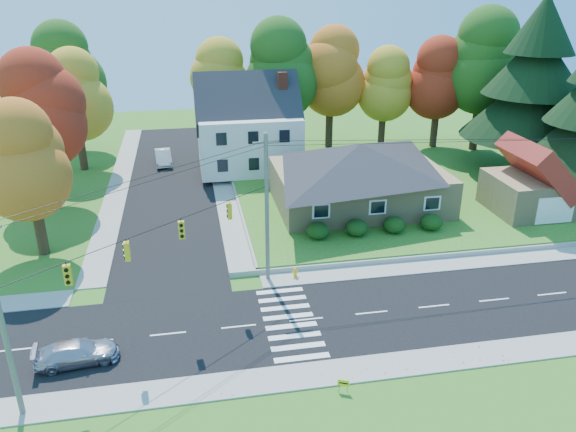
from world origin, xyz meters
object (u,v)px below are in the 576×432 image
at_px(silver_sedan, 77,352).
at_px(fire_hydrant, 295,273).
at_px(ranch_house, 359,174).
at_px(white_car, 163,157).

xyz_separation_m(silver_sedan, fire_hydrant, (12.91, 6.82, -0.28)).
xyz_separation_m(ranch_house, fire_hydrant, (-7.67, -10.91, -2.91)).
bearing_deg(silver_sedan, fire_hydrant, -68.78).
bearing_deg(ranch_house, fire_hydrant, -125.10).
bearing_deg(ranch_house, silver_sedan, -139.24).
height_order(ranch_house, silver_sedan, ranch_house).
relative_size(ranch_house, fire_hydrant, 19.65).
bearing_deg(ranch_house, white_car, 135.90).
distance_m(ranch_house, white_car, 23.55).
height_order(ranch_house, white_car, ranch_house).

